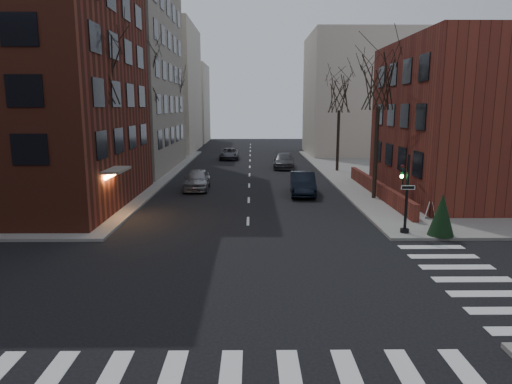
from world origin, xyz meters
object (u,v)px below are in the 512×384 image
at_px(tree_right_b, 340,95).
at_px(parked_sedan, 303,184).
at_px(car_lane_far, 229,154).
at_px(traffic_signal, 405,199).
at_px(tree_left_a, 96,71).
at_px(car_lane_gray, 284,161).
at_px(streetlamp_far, 182,125).
at_px(sandwich_board, 430,210).
at_px(evergreen_shrub, 442,214).
at_px(car_lane_silver, 197,180).
at_px(tree_left_c, 173,93).
at_px(tree_right_a, 379,83).
at_px(streetlamp_near, 142,136).
at_px(tree_left_b, 144,77).

relative_size(tree_right_b, parked_sedan, 1.81).
bearing_deg(car_lane_far, traffic_signal, -73.74).
relative_size(tree_left_a, car_lane_gray, 1.92).
xyz_separation_m(tree_left_a, streetlamp_far, (0.60, 28.00, -4.23)).
relative_size(parked_sedan, sandwich_board, 5.41).
xyz_separation_m(parked_sedan, evergreen_shrub, (5.63, -11.48, 0.37)).
xyz_separation_m(parked_sedan, car_lane_silver, (-8.10, 2.20, -0.03)).
height_order(traffic_signal, tree_left_c, tree_left_c).
height_order(tree_left_a, car_lane_far, tree_left_a).
height_order(tree_right_a, car_lane_silver, tree_right_a).
height_order(traffic_signal, parked_sedan, traffic_signal).
distance_m(streetlamp_near, car_lane_far, 22.33).
height_order(tree_right_b, car_lane_far, tree_right_b).
relative_size(streetlamp_near, streetlamp_far, 1.00).
bearing_deg(sandwich_board, tree_left_a, -165.53).
relative_size(parked_sedan, car_lane_silver, 1.08).
bearing_deg(tree_right_a, car_lane_gray, 106.97).
relative_size(tree_right_b, car_lane_gray, 1.72).
distance_m(tree_left_a, sandwich_board, 20.92).
xyz_separation_m(streetlamp_far, parked_sedan, (12.20, -22.02, -3.40)).
distance_m(tree_left_c, tree_right_a, 28.17).
bearing_deg(evergreen_shrub, traffic_signal, 163.69).
relative_size(tree_right_b, streetlamp_near, 1.46).
bearing_deg(traffic_signal, evergreen_shrub, -16.31).
distance_m(tree_right_a, streetlamp_near, 17.87).
bearing_deg(sandwich_board, car_lane_far, 132.83).
height_order(tree_left_c, parked_sedan, tree_left_c).
bearing_deg(car_lane_gray, tree_left_b, -140.29).
relative_size(traffic_signal, parked_sedan, 0.79).
distance_m(tree_right_b, sandwich_board, 21.15).
bearing_deg(tree_right_a, tree_left_a, -167.20).
bearing_deg(tree_left_c, tree_right_a, -51.34).
height_order(tree_right_a, tree_right_b, tree_right_a).
distance_m(tree_left_c, tree_right_b, 19.34).
bearing_deg(tree_left_c, tree_right_b, -24.44).
bearing_deg(tree_left_b, streetlamp_far, 87.85).
distance_m(car_lane_silver, sandwich_board, 17.74).
height_order(tree_left_a, evergreen_shrub, tree_left_a).
bearing_deg(sandwich_board, tree_right_b, 114.96).
bearing_deg(evergreen_shrub, streetlamp_far, 118.02).
bearing_deg(traffic_signal, sandwich_board, 50.49).
distance_m(tree_left_b, car_lane_silver, 10.12).
height_order(parked_sedan, car_lane_far, parked_sedan).
relative_size(tree_left_c, sandwich_board, 10.37).
bearing_deg(car_lane_silver, sandwich_board, -35.62).
bearing_deg(parked_sedan, tree_left_a, -151.54).
xyz_separation_m(parked_sedan, car_lane_far, (-6.59, 23.35, -0.15)).
bearing_deg(car_lane_silver, traffic_signal, -48.61).
relative_size(tree_right_b, sandwich_board, 9.80).
relative_size(streetlamp_far, car_lane_silver, 1.34).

